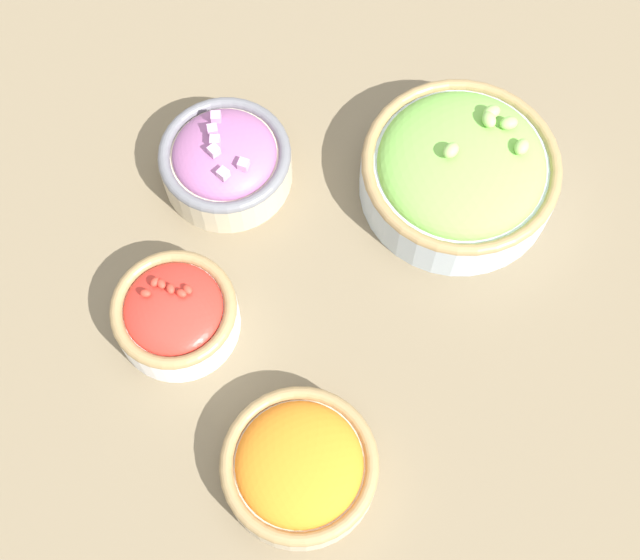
{
  "coord_description": "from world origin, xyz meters",
  "views": [
    {
      "loc": [
        0.24,
        0.2,
        0.8
      ],
      "look_at": [
        0.0,
        0.0,
        0.03
      ],
      "focal_mm": 50.0,
      "sensor_mm": 36.0,
      "label": 1
    }
  ],
  "objects_px": {
    "bowl_lettuce": "(460,170)",
    "bowl_carrots": "(300,466)",
    "bowl_cherry_tomatoes": "(175,313)",
    "bowl_red_onion": "(226,160)"
  },
  "relations": [
    {
      "from": "bowl_cherry_tomatoes",
      "to": "bowl_lettuce",
      "type": "distance_m",
      "value": 0.31
    },
    {
      "from": "bowl_cherry_tomatoes",
      "to": "bowl_red_onion",
      "type": "xyz_separation_m",
      "value": [
        -0.15,
        -0.07,
        0.0
      ]
    },
    {
      "from": "bowl_lettuce",
      "to": "bowl_red_onion",
      "type": "bearing_deg",
      "value": -53.73
    },
    {
      "from": "bowl_cherry_tomatoes",
      "to": "bowl_carrots",
      "type": "distance_m",
      "value": 0.18
    },
    {
      "from": "bowl_lettuce",
      "to": "bowl_red_onion",
      "type": "height_order",
      "value": "bowl_lettuce"
    },
    {
      "from": "bowl_carrots",
      "to": "bowl_cherry_tomatoes",
      "type": "bearing_deg",
      "value": -100.42
    },
    {
      "from": "bowl_cherry_tomatoes",
      "to": "bowl_red_onion",
      "type": "distance_m",
      "value": 0.16
    },
    {
      "from": "bowl_cherry_tomatoes",
      "to": "bowl_red_onion",
      "type": "relative_size",
      "value": 0.89
    },
    {
      "from": "bowl_carrots",
      "to": "bowl_red_onion",
      "type": "height_order",
      "value": "bowl_red_onion"
    },
    {
      "from": "bowl_lettuce",
      "to": "bowl_carrots",
      "type": "distance_m",
      "value": 0.32
    }
  ]
}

